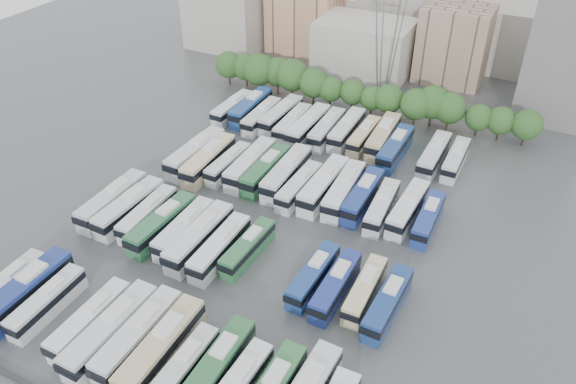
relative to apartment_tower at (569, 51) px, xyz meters
The scene contains 52 objects.
ground 68.48m from the apartment_tower, 120.38° to the right, with size 220.00×220.00×0.00m, color #424447.
tree_line 40.43m from the apartment_tower, 156.26° to the right, with size 65.98×8.00×8.41m.
city_buildings 44.02m from the apartment_tower, 161.51° to the left, with size 102.00×35.00×20.00m.
apartment_tower is the anchor object (origin of this frame).
electricity_pylon 33.47m from the apartment_tower, 165.96° to the right, with size 9.00×6.91×33.83m.
bus_r0_s0 99.75m from the apartment_tower, 124.07° to the right, with size 2.80×10.96×3.41m.
bus_r0_s1 98.19m from the apartment_tower, 122.36° to the right, with size 3.02×13.64×4.28m.
bus_r0_s2 96.37m from the apartment_tower, 120.77° to the right, with size 2.70×11.20×3.50m.
bus_r0_s4 93.08m from the apartment_tower, 117.19° to the right, with size 2.66×11.86×3.72m.
bus_r0_s5 91.82m from the apartment_tower, 115.23° to the right, with size 3.20×13.62×4.26m.
bus_r0_s6 89.78m from the apartment_tower, 113.61° to the right, with size 2.90×13.22×4.15m.
bus_r0_s7 88.72m from the apartment_tower, 111.56° to the right, with size 3.14×13.53×4.23m.
bus_r0_s8 88.58m from the apartment_tower, 109.17° to the right, with size 2.52×11.12×3.48m.
bus_r0_s9 85.89m from the apartment_tower, 107.54° to the right, with size 2.81×12.38×3.88m.
bus_r1_s0 84.62m from the apartment_tower, 131.37° to the right, with size 2.93×13.25×4.15m.
bus_r1_s1 82.67m from the apartment_tower, 129.57° to the right, with size 3.27×13.09×4.08m.
bus_r1_s2 80.62m from the apartment_tower, 127.82° to the right, with size 2.96×11.82×3.68m.
bus_r1_s3 79.45m from the apartment_tower, 125.41° to the right, with size 3.41×12.86×4.00m.
bus_r1_s4 77.12m from the apartment_tower, 123.56° to the right, with size 2.80×12.19×3.82m.
bus_r1_s5 76.10m from the apartment_tower, 121.32° to the right, with size 3.03×13.44×4.21m.
bus_r1_s6 74.75m from the apartment_tower, 118.82° to the right, with size 2.76×12.36×3.87m.
bus_r1_s7 71.69m from the apartment_tower, 117.25° to the right, with size 2.86×11.05×3.44m.
bus_r1_s10 68.65m from the apartment_tower, 109.26° to the right, with size 2.90×11.33×3.53m.
bus_r1_s11 68.07m from the apartment_tower, 106.55° to the right, with size 2.61×11.53×3.61m.
bus_r1_s12 66.27m from the apartment_tower, 103.87° to the right, with size 2.47×10.88×3.41m.
bus_r1_s13 66.43m from the apartment_tower, 100.95° to the right, with size 3.05×11.69×3.64m.
bus_r2_s1 70.44m from the apartment_tower, 138.40° to the right, with size 3.48×13.80×4.30m.
bus_r2_s2 68.73m from the apartment_tower, 136.18° to the right, with size 3.37×13.57×4.23m.
bus_r2_s3 65.90m from the apartment_tower, 134.83° to the right, with size 2.78×11.03×3.44m.
bus_r2_s4 62.64m from the apartment_tower, 133.07° to the right, with size 3.16×13.38×4.18m.
bus_r2_s5 60.89m from the apartment_tower, 130.72° to the right, with size 2.93×12.80×4.01m.
bus_r2_s6 58.31m from the apartment_tower, 128.44° to the right, with size 3.21×13.72×4.29m.
bus_r2_s7 58.14m from the apartment_tower, 124.58° to the right, with size 2.97×11.72×3.65m.
bus_r2_s8 54.89m from the apartment_tower, 122.64° to the right, with size 3.21×13.69×4.28m.
bus_r2_s9 53.11m from the apartment_tower, 119.65° to the right, with size 3.49×13.31×4.14m.
bus_r2_s10 51.68m from the apartment_tower, 116.69° to the right, with size 2.77×12.52×3.93m.
bus_r2_s11 51.37m from the apartment_tower, 112.56° to the right, with size 3.10×11.73×3.65m.
bus_r2_s12 49.05m from the apartment_tower, 109.15° to the right, with size 3.24×12.51×3.89m.
bus_r2_s13 48.84m from the apartment_tower, 105.12° to the right, with size 2.65×11.33×3.54m.
bus_r3_s0 63.36m from the apartment_tower, 152.77° to the right, with size 2.93×11.83×3.69m.
bus_r3_s1 59.80m from the apartment_tower, 152.56° to the right, with size 3.12×13.17×4.11m.
bus_r3_s2 57.85m from the apartment_tower, 149.15° to the right, with size 2.69×11.98×3.75m.
bus_r3_s3 54.24m from the apartment_tower, 149.10° to the right, with size 3.42×12.91×4.01m.
bus_r3_s4 52.48m from the apartment_tower, 145.46° to the right, with size 2.78×11.98×3.75m.
bus_r3_s5 49.90m from the apartment_tower, 143.42° to the right, with size 3.24×13.44×4.20m.
bus_r3_s6 46.94m from the apartment_tower, 141.53° to the right, with size 3.02×12.52×3.91m.
bus_r3_s7 43.59m from the apartment_tower, 140.23° to the right, with size 2.90×12.74×3.99m.
bus_r3_s8 41.42m from the apartment_tower, 136.51° to the right, with size 2.66×11.42×3.57m.
bus_r3_s9 38.62m from the apartment_tower, 133.77° to the right, with size 3.41×13.56×4.22m.
bus_r3_s10 38.63m from the apartment_tower, 127.46° to the right, with size 2.97×12.83×4.01m.
bus_r3_s12 34.74m from the apartment_tower, 119.06° to the right, with size 2.95×12.62×3.95m.
bus_r3_s13 32.79m from the apartment_tower, 113.92° to the right, with size 2.50×11.41×3.58m.
Camera 1 is at (31.77, -53.64, 51.07)m, focal length 35.00 mm.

